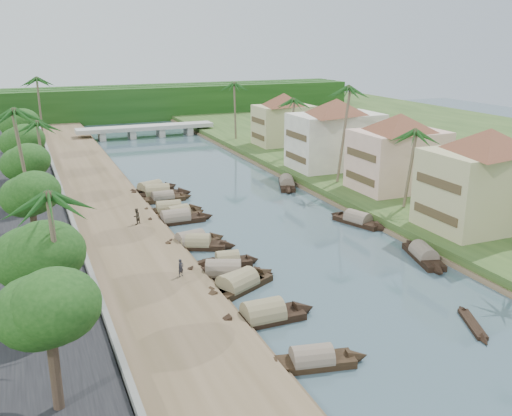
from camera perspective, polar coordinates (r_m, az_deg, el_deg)
name	(u,v)px	position (r m, az deg, el deg)	size (l,w,h in m)	color
ground	(309,256)	(54.96, 5.33, -4.79)	(220.00, 220.00, 0.00)	#3D535C
left_bank	(106,214)	(68.40, -14.73, -0.54)	(10.00, 180.00, 0.80)	brown
right_bank	(363,183)	(80.50, 10.67, 2.48)	(16.00, 180.00, 1.20)	#29441B
road	(28,220)	(67.80, -21.85, -1.11)	(8.00, 180.00, 1.40)	black
retaining_wall	(68,210)	(67.75, -18.30, -0.17)	(0.40, 180.00, 1.10)	slate
treeline	(121,103)	(147.85, -13.33, 10.15)	(120.00, 14.00, 8.00)	#14380F
bridge	(146,129)	(120.86, -10.94, 7.78)	(28.00, 4.00, 2.40)	#A8A79D
building_near	(486,177)	(62.55, 21.98, 2.85)	(14.85, 14.85, 10.20)	tan
building_mid	(398,151)	(75.08, 14.03, 5.56)	(14.11, 14.11, 9.70)	beige
building_far	(335,133)	(85.96, 7.95, 7.46)	(15.59, 15.59, 10.20)	white
building_distant	(284,118)	(103.96, 2.78, 8.94)	(12.62, 12.62, 9.20)	tan
sampan_0	(312,361)	(37.68, 5.59, -14.95)	(7.91, 3.04, 2.06)	black
sampan_1	(263,316)	(42.71, 0.71, -10.76)	(8.66, 2.29, 2.53)	black
sampan_2	(238,286)	(47.53, -1.81, -7.76)	(9.20, 5.98, 2.44)	black
sampan_3	(223,273)	(50.01, -3.27, -6.48)	(8.95, 5.21, 2.38)	black
sampan_4	(234,285)	(47.72, -2.25, -7.67)	(7.65, 4.04, 2.15)	black
sampan_5	(228,261)	(52.43, -2.87, -5.35)	(6.28, 2.38, 2.00)	black
sampan_6	(191,242)	(57.43, -6.54, -3.41)	(8.04, 3.10, 2.33)	black
sampan_7	(196,244)	(56.82, -5.99, -3.62)	(8.07, 4.99, 2.17)	black
sampan_8	(178,215)	(66.27, -7.78, -0.67)	(7.37, 3.35, 2.23)	black
sampan_9	(176,219)	(64.67, -8.05, -1.13)	(9.15, 2.04, 2.30)	black
sampan_10	(169,210)	(68.24, -8.71, -0.19)	(8.49, 2.63, 2.29)	black
sampan_11	(157,194)	(75.56, -9.82, 1.44)	(9.39, 3.35, 2.59)	black
sampan_12	(163,198)	(73.22, -9.31, 0.95)	(7.95, 1.76, 1.92)	black
sampan_13	(150,190)	(77.67, -10.51, 1.82)	(8.81, 4.77, 2.37)	black
sampan_14	(423,255)	(55.99, 16.40, -4.57)	(3.94, 8.93, 2.15)	black
sampan_15	(358,221)	(64.62, 10.14, -1.24)	(4.33, 8.17, 2.18)	black
sampan_16	(287,184)	(79.56, 3.10, 2.44)	(5.10, 9.33, 2.27)	black
canoe_0	(472,324)	(45.11, 20.82, -10.83)	(3.12, 5.76, 0.79)	black
canoe_1	(199,264)	(52.89, -5.75, -5.58)	(4.60, 1.57, 0.73)	black
canoe_2	(170,217)	(66.61, -8.56, -0.90)	(5.30, 2.37, 0.77)	black
palm_1	(411,133)	(66.30, 15.24, 7.22)	(3.20, 3.20, 10.31)	brown
palm_2	(343,90)	(76.07, 8.70, 11.57)	(3.20, 3.20, 14.10)	brown
palm_3	(290,101)	(92.15, 3.44, 10.63)	(3.20, 3.20, 10.78)	brown
palm_4	(50,198)	(37.24, -19.87, 0.99)	(3.20, 3.20, 11.05)	brown
palm_5	(20,113)	(60.62, -22.51, 8.75)	(3.20, 3.20, 13.44)	brown
palm_6	(39,124)	(74.56, -20.91, 7.88)	(3.20, 3.20, 10.31)	brown
palm_7	(235,85)	(109.03, -2.11, 12.20)	(3.20, 3.20, 11.94)	brown
palm_8	(37,80)	(106.33, -21.07, 11.84)	(3.20, 3.20, 13.35)	brown
tree_0	(48,310)	(30.74, -20.10, -9.58)	(4.56, 4.56, 7.66)	#4E3A2C
tree_1	(39,256)	(40.71, -20.84, -4.52)	(5.23, 5.23, 6.97)	#4E3A2C
tree_2	(31,195)	(52.41, -21.60, 1.18)	(4.36, 4.36, 7.64)	#4E3A2C
tree_3	(26,163)	(68.63, -22.03, 4.19)	(4.63, 4.63, 7.20)	#4E3A2C
tree_4	(23,142)	(82.82, -22.30, 6.14)	(5.09, 5.09, 7.35)	#4E3A2C
tree_5	(20,124)	(96.40, -22.52, 7.76)	(5.12, 5.12, 7.85)	#4E3A2C
tree_6	(357,127)	(90.15, 10.10, 7.97)	(5.02, 5.02, 7.61)	#4E3A2C
person_near	(181,268)	(48.43, -7.53, -5.95)	(0.56, 0.36, 1.53)	#24242C
person_far	(136,216)	(62.33, -11.87, -0.81)	(0.85, 0.66, 1.74)	#362F26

